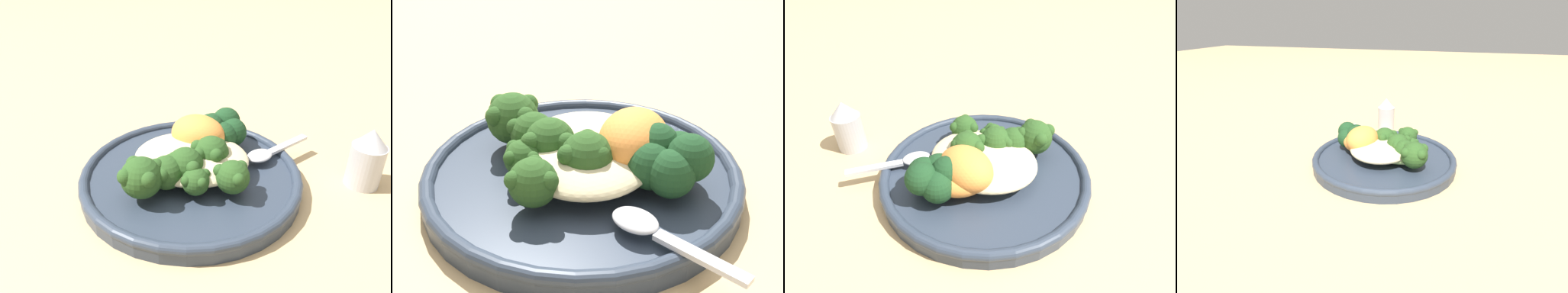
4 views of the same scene
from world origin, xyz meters
TOP-DOWN VIEW (x-y plane):
  - ground_plane at (0.00, 0.00)m, footprint 4.00×4.00m
  - plate at (0.00, -0.01)m, footprint 0.25×0.25m
  - quinoa_mound at (0.00, -0.01)m, footprint 0.13×0.11m
  - broccoli_stalk_0 at (-0.04, -0.06)m, footprint 0.04×0.12m
  - broccoli_stalk_1 at (-0.02, -0.05)m, footprint 0.04×0.09m
  - broccoli_stalk_2 at (-0.00, -0.04)m, footprint 0.08×0.09m
  - broccoli_stalk_3 at (-0.00, -0.03)m, footprint 0.08×0.08m
  - broccoli_stalk_4 at (0.03, -0.04)m, footprint 0.11×0.07m
  - broccoli_stalk_5 at (0.01, -0.01)m, footprint 0.09×0.04m
  - sweet_potato_chunk_0 at (-0.00, 0.03)m, footprint 0.08×0.07m
  - sweet_potato_chunk_1 at (-0.00, 0.03)m, footprint 0.08×0.08m
  - kale_tuft at (0.02, 0.05)m, footprint 0.06×0.06m
  - spoon at (0.08, 0.03)m, footprint 0.08×0.09m
  - salt_shaker at (0.20, 0.03)m, footprint 0.04×0.04m

SIDE VIEW (x-z plane):
  - ground_plane at x=0.00m, z-range 0.00..0.00m
  - plate at x=0.00m, z-range 0.00..0.02m
  - spoon at x=0.08m, z-range 0.02..0.03m
  - broccoli_stalk_2 at x=0.00m, z-range 0.02..0.05m
  - quinoa_mound at x=0.00m, z-range 0.02..0.05m
  - salt_shaker at x=0.20m, z-range 0.00..0.07m
  - broccoli_stalk_4 at x=0.03m, z-range 0.02..0.05m
  - sweet_potato_chunk_1 at x=0.00m, z-range 0.02..0.05m
  - broccoli_stalk_1 at x=-0.02m, z-range 0.02..0.06m
  - broccoli_stalk_3 at x=0.00m, z-range 0.02..0.06m
  - broccoli_stalk_5 at x=0.01m, z-range 0.02..0.06m
  - broccoli_stalk_0 at x=-0.04m, z-range 0.02..0.06m
  - kale_tuft at x=0.02m, z-range 0.02..0.06m
  - sweet_potato_chunk_0 at x=0.00m, z-range 0.02..0.07m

